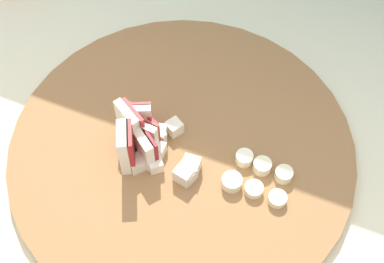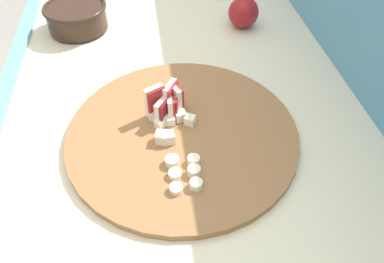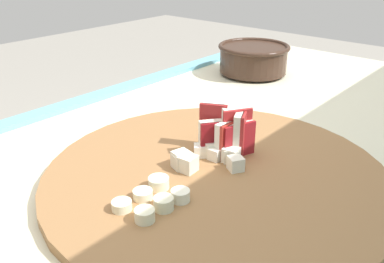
{
  "view_description": "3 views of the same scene",
  "coord_description": "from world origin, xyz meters",
  "px_view_note": "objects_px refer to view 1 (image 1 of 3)",
  "views": [
    {
      "loc": [
        0.22,
        -0.33,
        1.53
      ],
      "look_at": [
        0.08,
        0.0,
        0.97
      ],
      "focal_mm": 50.56,
      "sensor_mm": 36.0,
      "label": 1
    },
    {
      "loc": [
        0.56,
        -0.05,
        1.44
      ],
      "look_at": [
        0.1,
        0.01,
        0.96
      ],
      "focal_mm": 34.49,
      "sensor_mm": 36.0,
      "label": 2
    },
    {
      "loc": [
        0.44,
        0.28,
        1.2
      ],
      "look_at": [
        0.07,
        -0.04,
        0.97
      ],
      "focal_mm": 38.96,
      "sensor_mm": 36.0,
      "label": 3
    }
  ],
  "objects_px": {
    "apple_wedge_fan": "(137,134)",
    "apple_dice_pile": "(166,155)",
    "banana_slice_rows": "(257,177)",
    "cutting_board": "(181,151)"
  },
  "relations": [
    {
      "from": "apple_dice_pile",
      "to": "banana_slice_rows",
      "type": "bearing_deg",
      "value": 7.86
    },
    {
      "from": "cutting_board",
      "to": "apple_dice_pile",
      "type": "relative_size",
      "value": 4.79
    },
    {
      "from": "cutting_board",
      "to": "banana_slice_rows",
      "type": "relative_size",
      "value": 5.42
    },
    {
      "from": "apple_wedge_fan",
      "to": "apple_dice_pile",
      "type": "distance_m",
      "value": 0.05
    },
    {
      "from": "cutting_board",
      "to": "apple_dice_pile",
      "type": "xyz_separation_m",
      "value": [
        -0.01,
        -0.02,
        0.02
      ]
    },
    {
      "from": "apple_wedge_fan",
      "to": "cutting_board",
      "type": "bearing_deg",
      "value": 20.81
    },
    {
      "from": "apple_wedge_fan",
      "to": "apple_dice_pile",
      "type": "bearing_deg",
      "value": -4.22
    },
    {
      "from": "cutting_board",
      "to": "banana_slice_rows",
      "type": "height_order",
      "value": "banana_slice_rows"
    },
    {
      "from": "apple_wedge_fan",
      "to": "apple_dice_pile",
      "type": "height_order",
      "value": "apple_wedge_fan"
    },
    {
      "from": "apple_wedge_fan",
      "to": "apple_dice_pile",
      "type": "relative_size",
      "value": 0.82
    }
  ]
}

